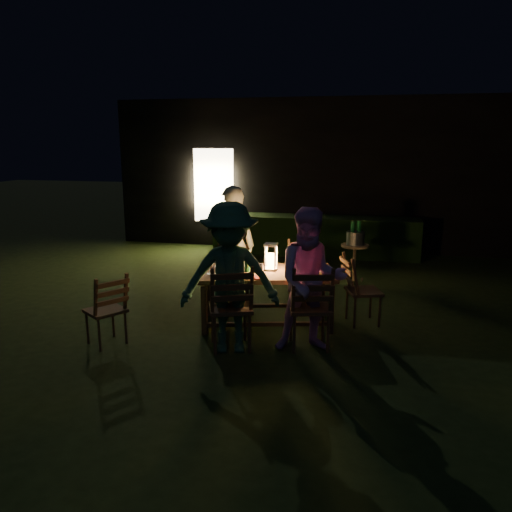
% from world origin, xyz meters
% --- Properties ---
extents(garden_envelope, '(40.00, 40.00, 3.20)m').
position_xyz_m(garden_envelope, '(-0.01, 6.15, 1.58)').
color(garden_envelope, black).
rests_on(garden_envelope, ground).
extents(dining_table, '(1.85, 1.23, 0.71)m').
position_xyz_m(dining_table, '(-0.68, -0.43, 0.64)').
color(dining_table, '#54371C').
rests_on(dining_table, ground).
extents(chair_near_left, '(0.62, 0.64, 1.06)m').
position_xyz_m(chair_near_left, '(-0.93, -1.29, 0.32)').
color(chair_near_left, '#54371C').
rests_on(chair_near_left, ground).
extents(chair_near_right, '(0.57, 0.59, 1.03)m').
position_xyz_m(chair_near_right, '(-0.06, -1.07, 0.31)').
color(chair_near_right, '#54371C').
rests_on(chair_near_right, ground).
extents(chair_far_left, '(0.56, 0.59, 1.07)m').
position_xyz_m(chair_far_left, '(-1.30, 0.21, 0.32)').
color(chair_far_left, '#54371C').
rests_on(chair_far_left, ground).
extents(chair_far_right, '(0.51, 0.53, 0.96)m').
position_xyz_m(chair_far_right, '(-0.33, 0.45, 0.29)').
color(chair_far_right, '#54371C').
rests_on(chair_far_right, ground).
extents(chair_end, '(0.56, 0.54, 0.94)m').
position_xyz_m(chair_end, '(0.51, -0.14, 0.29)').
color(chair_end, '#54371C').
rests_on(chair_end, ground).
extents(chair_spare, '(0.58, 0.57, 0.90)m').
position_xyz_m(chair_spare, '(-2.37, -1.48, 0.27)').
color(chair_spare, '#54371C').
rests_on(chair_spare, ground).
extents(person_house_side, '(0.71, 0.55, 1.73)m').
position_xyz_m(person_house_side, '(-1.32, 0.25, 0.86)').
color(person_house_side, beige).
rests_on(person_house_side, ground).
extents(person_opp_right, '(0.92, 0.79, 1.63)m').
position_xyz_m(person_opp_right, '(-0.05, -1.12, 0.81)').
color(person_opp_right, '#DA96CF').
rests_on(person_opp_right, ground).
extents(person_opp_left, '(1.21, 0.87, 1.69)m').
position_xyz_m(person_opp_left, '(-0.92, -1.34, 0.85)').
color(person_opp_left, '#2E5D3E').
rests_on(person_opp_left, ground).
extents(lantern, '(0.16, 0.16, 0.35)m').
position_xyz_m(lantern, '(-0.65, -0.37, 0.86)').
color(lantern, white).
rests_on(lantern, dining_table).
extents(plate_far_left, '(0.25, 0.25, 0.01)m').
position_xyz_m(plate_far_left, '(-1.27, -0.35, 0.71)').
color(plate_far_left, white).
rests_on(plate_far_left, dining_table).
extents(plate_near_left, '(0.25, 0.25, 0.01)m').
position_xyz_m(plate_near_left, '(-1.16, -0.78, 0.71)').
color(plate_near_left, white).
rests_on(plate_near_left, dining_table).
extents(plate_far_right, '(0.25, 0.25, 0.01)m').
position_xyz_m(plate_far_right, '(-0.30, -0.11, 0.71)').
color(plate_far_right, white).
rests_on(plate_far_right, dining_table).
extents(plate_near_right, '(0.25, 0.25, 0.01)m').
position_xyz_m(plate_near_right, '(-0.19, -0.54, 0.71)').
color(plate_near_right, white).
rests_on(plate_near_right, dining_table).
extents(wineglass_a, '(0.06, 0.06, 0.18)m').
position_xyz_m(wineglass_a, '(-1.04, -0.23, 0.79)').
color(wineglass_a, '#59070F').
rests_on(wineglass_a, dining_table).
extents(wineglass_b, '(0.06, 0.06, 0.18)m').
position_xyz_m(wineglass_b, '(-1.35, -0.72, 0.79)').
color(wineglass_b, '#59070F').
rests_on(wineglass_b, dining_table).
extents(wineglass_c, '(0.06, 0.06, 0.18)m').
position_xyz_m(wineglass_c, '(-0.32, -0.63, 0.79)').
color(wineglass_c, '#59070F').
rests_on(wineglass_c, dining_table).
extents(wineglass_d, '(0.06, 0.06, 0.18)m').
position_xyz_m(wineglass_d, '(-0.12, -0.11, 0.79)').
color(wineglass_d, '#59070F').
rests_on(wineglass_d, dining_table).
extents(wineglass_e, '(0.06, 0.06, 0.18)m').
position_xyz_m(wineglass_e, '(-0.71, -0.75, 0.79)').
color(wineglass_e, silver).
rests_on(wineglass_e, dining_table).
extents(bottle_table, '(0.07, 0.07, 0.28)m').
position_xyz_m(bottle_table, '(-0.92, -0.49, 0.85)').
color(bottle_table, '#0F471E').
rests_on(bottle_table, dining_table).
extents(napkin_left, '(0.18, 0.14, 0.01)m').
position_xyz_m(napkin_left, '(-0.75, -0.78, 0.71)').
color(napkin_left, red).
rests_on(napkin_left, dining_table).
extents(napkin_right, '(0.18, 0.14, 0.01)m').
position_xyz_m(napkin_right, '(-0.08, -0.59, 0.71)').
color(napkin_right, red).
rests_on(napkin_right, dining_table).
extents(phone, '(0.14, 0.07, 0.01)m').
position_xyz_m(phone, '(-1.21, -0.87, 0.71)').
color(phone, black).
rests_on(phone, dining_table).
extents(side_table, '(0.46, 0.46, 0.63)m').
position_xyz_m(side_table, '(0.36, 1.89, 0.55)').
color(side_table, olive).
rests_on(side_table, ground).
extents(ice_bucket, '(0.30, 0.30, 0.22)m').
position_xyz_m(ice_bucket, '(0.36, 1.89, 0.74)').
color(ice_bucket, '#A5A8AD').
rests_on(ice_bucket, side_table).
extents(bottle_bucket_a, '(0.07, 0.07, 0.32)m').
position_xyz_m(bottle_bucket_a, '(0.31, 1.85, 0.79)').
color(bottle_bucket_a, '#0F471E').
rests_on(bottle_bucket_a, side_table).
extents(bottle_bucket_b, '(0.07, 0.07, 0.32)m').
position_xyz_m(bottle_bucket_b, '(0.41, 1.93, 0.79)').
color(bottle_bucket_b, '#0F471E').
rests_on(bottle_bucket_b, side_table).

